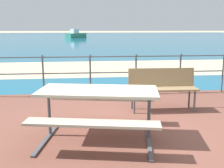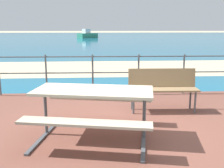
% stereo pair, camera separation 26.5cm
% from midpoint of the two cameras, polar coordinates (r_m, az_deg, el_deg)
% --- Properties ---
extents(ground_plane, '(240.00, 240.00, 0.00)m').
position_cam_midpoint_polar(ground_plane, '(4.66, 1.61, -10.24)').
color(ground_plane, beige).
extents(patio_paving, '(6.40, 5.20, 0.06)m').
position_cam_midpoint_polar(patio_paving, '(4.64, 1.61, -9.90)').
color(patio_paving, brown).
rests_on(patio_paving, ground).
extents(sea_water, '(90.00, 90.00, 0.01)m').
position_cam_midpoint_polar(sea_water, '(44.31, -4.76, 9.79)').
color(sea_water, '#196B8E').
rests_on(sea_water, ground).
extents(beach_strip, '(54.08, 5.62, 0.01)m').
position_cam_midpoint_polar(beach_strip, '(11.76, -2.74, 3.48)').
color(beach_strip, beige).
rests_on(beach_strip, ground).
extents(picnic_table, '(2.06, 1.84, 0.77)m').
position_cam_midpoint_polar(picnic_table, '(4.12, -4.83, -3.54)').
color(picnic_table, '#BCAD93').
rests_on(picnic_table, patio_paving).
extents(park_bench, '(1.41, 0.44, 0.87)m').
position_cam_midpoint_polar(park_bench, '(5.61, 9.43, -0.13)').
color(park_bench, '#8C704C').
rests_on(park_bench, patio_paving).
extents(railing_fence, '(5.94, 0.04, 1.03)m').
position_cam_midpoint_polar(railing_fence, '(6.82, -0.84, 3.13)').
color(railing_fence, '#4C5156').
rests_on(railing_fence, patio_paving).
extents(boat_near, '(3.58, 3.36, 1.47)m').
position_cam_midpoint_polar(boat_near, '(45.31, -7.87, 10.40)').
color(boat_near, '#338466').
rests_on(boat_near, sea_water).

